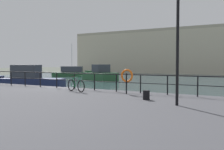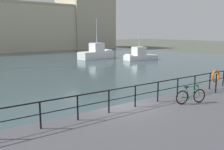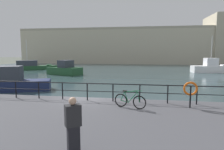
{
  "view_description": "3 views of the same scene",
  "coord_description": "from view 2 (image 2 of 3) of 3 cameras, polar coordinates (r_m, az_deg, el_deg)",
  "views": [
    {
      "loc": [
        12.85,
        -14.46,
        2.72
      ],
      "look_at": [
        1.39,
        4.98,
        1.7
      ],
      "focal_mm": 41.98,
      "sensor_mm": 36.0,
      "label": 1
    },
    {
      "loc": [
        -7.71,
        -9.6,
        4.61
      ],
      "look_at": [
        2.88,
        4.63,
        1.59
      ],
      "focal_mm": 40.19,
      "sensor_mm": 36.0,
      "label": 2
    },
    {
      "loc": [
        3.57,
        -12.09,
        3.96
      ],
      "look_at": [
        0.79,
        6.1,
        1.77
      ],
      "focal_mm": 31.24,
      "sensor_mm": 36.0,
      "label": 3
    }
  ],
  "objects": [
    {
      "name": "parked_bicycle",
      "position": [
        13.5,
        17.48,
        -4.58
      ],
      "size": [
        1.71,
        0.59,
        0.98
      ],
      "rotation": [
        0.0,
        0.0,
        -0.31
      ],
      "color": "black",
      "rests_on": "quay_promenade"
    },
    {
      "name": "quay_railing",
      "position": [
        12.27,
        5.32,
        -3.9
      ],
      "size": [
        25.58,
        0.07,
        1.08
      ],
      "color": "black",
      "rests_on": "quay_promenade"
    },
    {
      "name": "ground_plane",
      "position": [
        13.15,
        2.0,
        -10.87
      ],
      "size": [
        240.0,
        240.0,
        0.0
      ],
      "primitive_type": "plane",
      "color": "#4C5147"
    },
    {
      "name": "moored_white_yacht",
      "position": [
        44.65,
        -3.57,
        5.0
      ],
      "size": [
        6.85,
        3.1,
        6.99
      ],
      "rotation": [
        0.0,
        0.0,
        0.13
      ],
      "color": "white",
      "rests_on": "water_basin"
    },
    {
      "name": "life_ring_stand",
      "position": [
        16.29,
        22.53,
        -0.38
      ],
      "size": [
        0.75,
        0.16,
        1.4
      ],
      "color": "black",
      "rests_on": "quay_promenade"
    },
    {
      "name": "moored_cabin_cruiser",
      "position": [
        42.95,
        6.36,
        4.51
      ],
      "size": [
        5.84,
        3.43,
        6.92
      ],
      "rotation": [
        0.0,
        0.0,
        2.94
      ],
      "color": "white",
      "rests_on": "water_basin"
    }
  ]
}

